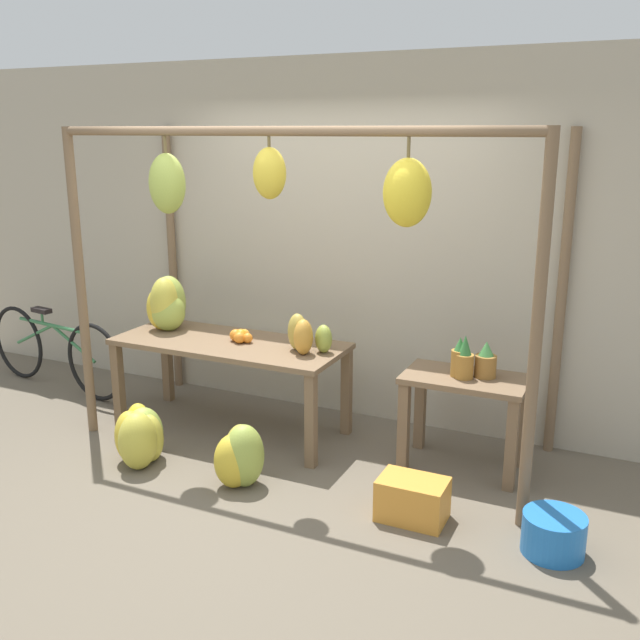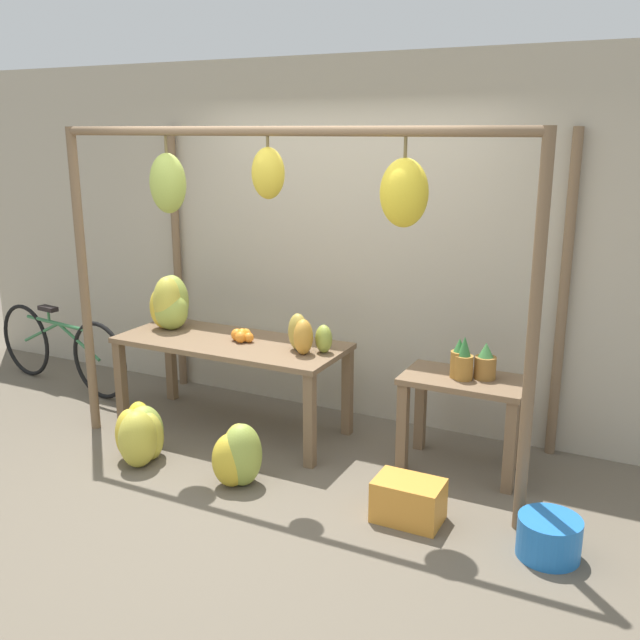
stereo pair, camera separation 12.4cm
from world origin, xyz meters
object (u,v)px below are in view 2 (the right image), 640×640
at_px(orange_pile, 242,335).
at_px(parked_bicycle, 61,348).
at_px(blue_bucket, 549,537).
at_px(banana_pile_on_table, 169,305).
at_px(fruit_crate_white, 408,500).
at_px(banana_pile_ground_right, 238,456).
at_px(papaya_pile, 306,335).
at_px(banana_pile_ground_left, 140,434).
at_px(pineapple_cluster, 471,362).

bearing_deg(orange_pile, parked_bicycle, 177.34).
bearing_deg(blue_bucket, banana_pile_on_table, 166.20).
bearing_deg(fruit_crate_white, banana_pile_ground_right, -176.53).
height_order(blue_bucket, parked_bicycle, parked_bicycle).
distance_m(banana_pile_ground_right, fruit_crate_white, 1.15).
xyz_separation_m(blue_bucket, papaya_pile, (-1.84, 0.68, 0.73)).
distance_m(banana_pile_ground_left, papaya_pile, 1.35).
distance_m(orange_pile, fruit_crate_white, 1.85).
relative_size(banana_pile_ground_right, fruit_crate_white, 1.06).
bearing_deg(banana_pile_ground_left, parked_bicycle, 151.86).
xyz_separation_m(orange_pile, parked_bicycle, (-2.00, 0.09, -0.40)).
xyz_separation_m(pineapple_cluster, blue_bucket, (0.68, -0.81, -0.66)).
distance_m(pineapple_cluster, fruit_crate_white, 1.04).
relative_size(orange_pile, banana_pile_ground_left, 0.39).
height_order(fruit_crate_white, parked_bicycle, parked_bicycle).
height_order(blue_bucket, papaya_pile, papaya_pile).
distance_m(fruit_crate_white, papaya_pile, 1.42).
relative_size(fruit_crate_white, blue_bucket, 1.17).
bearing_deg(orange_pile, fruit_crate_white, -23.86).
distance_m(banana_pile_ground_left, parked_bicycle, 1.86).
bearing_deg(banana_pile_on_table, parked_bicycle, 178.04).
relative_size(fruit_crate_white, papaya_pile, 1.04).
relative_size(orange_pile, papaya_pile, 0.49).
distance_m(banana_pile_on_table, blue_bucket, 3.30).
bearing_deg(parked_bicycle, pineapple_cluster, -0.01).
bearing_deg(banana_pile_ground_left, blue_bucket, 1.31).
relative_size(banana_pile_ground_left, banana_pile_ground_right, 1.14).
bearing_deg(banana_pile_on_table, papaya_pile, -3.84).
height_order(pineapple_cluster, papaya_pile, papaya_pile).
xyz_separation_m(banana_pile_ground_right, papaya_pile, (0.12, 0.74, 0.64)).
relative_size(pineapple_cluster, papaya_pile, 0.76).
bearing_deg(blue_bucket, banana_pile_ground_right, -178.29).
bearing_deg(banana_pile_ground_left, papaya_pile, 38.68).
bearing_deg(banana_pile_on_table, blue_bucket, -13.80).
bearing_deg(fruit_crate_white, banana_pile_on_table, 161.88).
xyz_separation_m(banana_pile_ground_right, fruit_crate_white, (1.15, 0.07, -0.07)).
relative_size(orange_pile, fruit_crate_white, 0.47).
bearing_deg(fruit_crate_white, pineapple_cluster, 80.77).
height_order(banana_pile_on_table, pineapple_cluster, banana_pile_on_table).
relative_size(banana_pile_on_table, papaya_pile, 1.12).
height_order(banana_pile_on_table, fruit_crate_white, banana_pile_on_table).
distance_m(pineapple_cluster, blue_bucket, 1.25).
bearing_deg(banana_pile_ground_right, parked_bicycle, 160.45).
distance_m(banana_pile_ground_left, banana_pile_ground_right, 0.81).
height_order(banana_pile_ground_right, papaya_pile, papaya_pile).
bearing_deg(banana_pile_ground_left, banana_pile_ground_right, 0.34).
bearing_deg(banana_pile_ground_right, blue_bucket, 1.71).
bearing_deg(pineapple_cluster, orange_pile, -176.93).
xyz_separation_m(banana_pile_on_table, parked_bicycle, (-1.29, 0.04, -0.55)).
bearing_deg(pineapple_cluster, banana_pile_ground_left, -157.37).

